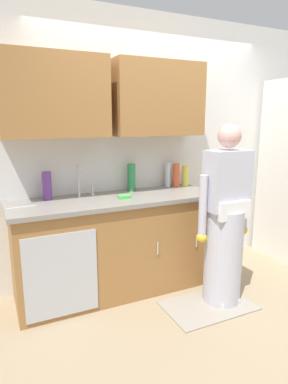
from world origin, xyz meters
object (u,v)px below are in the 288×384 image
bottle_cleaner_spray (168,175)px  knife_on_counter (22,207)px  bottle_water_tall (185,176)px  person_at_sink (225,230)px  sponge (124,197)px  bottle_water_short (47,186)px  bottle_dish_liquid (176,175)px  sink (88,202)px  cup_by_sink (206,187)px  bottle_soap (131,177)px

bottle_cleaner_spray → knife_on_counter: bottle_cleaner_spray is taller
knife_on_counter → bottle_water_tall: bearing=178.9°
knife_on_counter → bottle_cleaner_spray: bearing=-178.7°
person_at_sink → sponge: 0.95m
bottle_water_short → bottle_water_tall: 1.46m
bottle_water_short → bottle_dish_liquid: bearing=0.6°
bottle_water_tall → knife_on_counter: bearing=-173.8°
bottle_water_short → sponge: size_ratio=2.33×
sink → bottle_dish_liquid: size_ratio=2.00×
bottle_dish_liquid → bottle_water_tall: (0.10, -0.02, -0.01)m
sink → cup_by_sink: 1.19m
bottle_water_tall → bottle_soap: bearing=176.2°
sponge → bottle_dish_liquid: bearing=21.1°
bottle_water_tall → knife_on_counter: bottle_water_tall is taller
bottle_soap → sponge: bearing=-124.0°
bottle_water_tall → sink: bearing=-171.6°
person_at_sink → bottle_soap: size_ratio=5.85×
bottle_dish_liquid → bottle_water_tall: 0.10m
bottle_soap → bottle_water_short: bearing=-177.8°
bottle_dish_liquid → knife_on_counter: bearing=-172.6°
cup_by_sink → sponge: 0.86m
cup_by_sink → bottle_soap: bearing=150.1°
person_at_sink → bottle_water_tall: 0.87m
bottle_water_short → cup_by_sink: (1.50, -0.34, -0.07)m
sink → bottle_water_short: 0.39m
bottle_soap → sponge: 0.37m
bottle_water_tall → sponge: 0.86m
bottle_water_tall → cup_by_sink: size_ratio=2.17×
bottle_water_tall → bottle_water_short: bearing=179.7°
sponge → cup_by_sink: bearing=-5.5°
bottle_soap → bottle_water_tall: (0.62, -0.04, -0.02)m
sink → cup_by_sink: size_ratio=4.64×
sink → person_at_sink: size_ratio=0.31×
knife_on_counter → sponge: 0.90m
person_at_sink → bottle_water_short: size_ratio=6.32×
bottle_cleaner_spray → knife_on_counter: size_ratio=1.11×
cup_by_sink → bottle_water_tall: bearing=96.0°
bottle_dish_liquid → bottle_soap: size_ratio=0.91×
bottle_water_tall → cup_by_sink: 0.34m
bottle_soap → cup_by_sink: size_ratio=2.57×
bottle_dish_liquid → bottle_water_tall: bearing=-12.7°
bottle_dish_liquid → person_at_sink: bearing=-88.0°
knife_on_counter → bottle_dish_liquid: bearing=-179.9°
bottle_water_tall → cup_by_sink: bearing=-84.0°
sink → knife_on_counter: size_ratio=2.08×
bottle_cleaner_spray → cup_by_sink: size_ratio=2.47×
sponge → bottle_soap: bearing=56.0°
cup_by_sink → sponge: size_ratio=0.98×
bottle_cleaner_spray → bottle_water_tall: bearing=-12.1°
sink → bottle_cleaner_spray: bearing=12.5°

